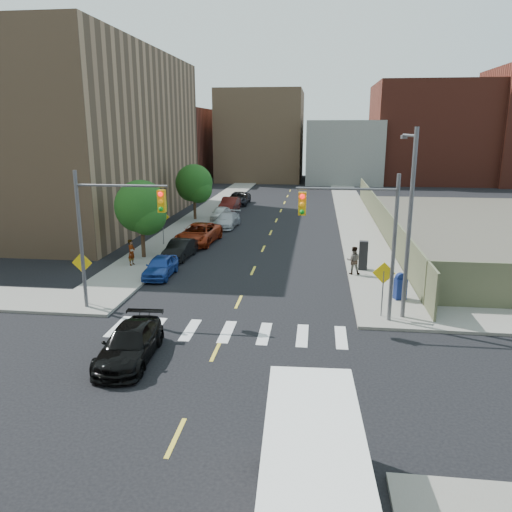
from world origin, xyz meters
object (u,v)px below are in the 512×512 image
(black_sedan, at_px, (130,344))
(pedestrian_east, at_px, (353,260))
(parked_car_grey, at_px, (238,198))
(payphone, at_px, (363,255))
(parked_car_blue, at_px, (161,266))
(mailbox, at_px, (400,286))
(parked_car_silver, at_px, (227,220))
(parked_car_black, at_px, (180,249))
(parked_car_maroon, at_px, (230,205))
(parked_car_white, at_px, (221,213))
(cargo_van, at_px, (312,470))
(parked_car_red, at_px, (198,234))
(pedestrian_west, at_px, (132,252))

(black_sedan, relative_size, pedestrian_east, 2.68)
(parked_car_grey, relative_size, payphone, 2.83)
(parked_car_blue, bearing_deg, parked_car_grey, 89.08)
(parked_car_blue, xyz_separation_m, black_sedan, (2.30, -11.21, 0.02))
(mailbox, bearing_deg, parked_car_silver, 106.53)
(parked_car_grey, distance_m, payphone, 30.06)
(parked_car_silver, bearing_deg, parked_car_black, -92.05)
(payphone, bearing_deg, parked_car_silver, 134.40)
(parked_car_silver, relative_size, parked_car_maroon, 0.99)
(parked_car_blue, bearing_deg, parked_car_silver, 84.83)
(parked_car_white, relative_size, parked_car_grey, 0.75)
(parked_car_blue, relative_size, pedestrian_east, 2.20)
(parked_car_white, height_order, parked_car_grey, parked_car_grey)
(parked_car_white, height_order, mailbox, mailbox)
(parked_car_silver, distance_m, cargo_van, 35.69)
(pedestrian_east, bearing_deg, payphone, -119.22)
(mailbox, bearing_deg, pedestrian_east, 98.69)
(parked_car_blue, height_order, cargo_van, cargo_van)
(parked_car_white, xyz_separation_m, mailbox, (13.96, -22.35, 0.17))
(parked_car_black, xyz_separation_m, payphone, (12.48, -1.79, 0.41))
(parked_car_silver, height_order, mailbox, mailbox)
(parked_car_white, relative_size, cargo_van, 0.68)
(parked_car_maroon, xyz_separation_m, cargo_van, (9.55, -43.40, 0.60))
(parked_car_grey, bearing_deg, parked_car_blue, -90.09)
(parked_car_red, height_order, cargo_van, cargo_van)
(parked_car_blue, xyz_separation_m, pedestrian_east, (11.80, 1.52, 0.37))
(pedestrian_west, bearing_deg, parked_car_maroon, 3.98)
(parked_car_white, bearing_deg, parked_car_silver, -70.44)
(parked_car_grey, xyz_separation_m, cargo_van, (9.44, -48.77, 0.64))
(black_sedan, bearing_deg, pedestrian_east, 50.27)
(parked_car_grey, height_order, mailbox, mailbox)
(parked_car_blue, xyz_separation_m, parked_car_white, (0.00, 19.47, 0.02))
(parked_car_black, distance_m, black_sedan, 15.81)
(mailbox, bearing_deg, cargo_van, -123.05)
(mailbox, height_order, pedestrian_east, pedestrian_east)
(pedestrian_west, bearing_deg, parked_car_grey, 4.97)
(parked_car_red, bearing_deg, parked_car_grey, 95.20)
(parked_car_red, bearing_deg, parked_car_silver, 86.38)
(mailbox, distance_m, pedestrian_west, 17.18)
(parked_car_maroon, relative_size, cargo_van, 0.81)
(pedestrian_west, bearing_deg, parked_car_white, 2.12)
(parked_car_silver, distance_m, parked_car_grey, 14.12)
(parked_car_maroon, relative_size, payphone, 2.54)
(parked_car_red, distance_m, cargo_van, 29.38)
(parked_car_black, relative_size, cargo_van, 0.70)
(payphone, distance_m, pedestrian_west, 15.05)
(parked_car_red, distance_m, parked_car_silver, 6.92)
(parked_car_blue, xyz_separation_m, parked_car_black, (0.00, 4.43, 0.01))
(black_sedan, xyz_separation_m, pedestrian_west, (-4.84, 13.08, 0.33))
(parked_car_blue, distance_m, pedestrian_east, 11.90)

